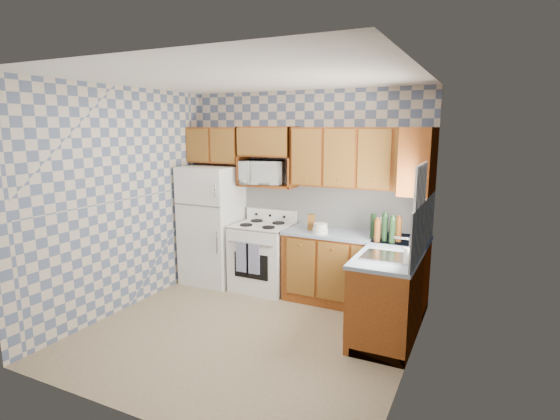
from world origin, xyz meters
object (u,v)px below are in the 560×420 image
Objects in this scene: microwave at (263,172)px; electric_kettle at (382,229)px; refrigerator at (212,225)px; stove_body at (263,257)px.

microwave is 1.80m from electric_kettle.
refrigerator reaches higher than stove_body.
electric_kettle is (2.42, 0.05, 0.17)m from refrigerator.
refrigerator is 1.87× the size of stove_body.
refrigerator is at bearing -178.71° from electric_kettle.
stove_body is 1.71m from electric_kettle.
microwave is (-0.08, 0.17, 1.16)m from stove_body.
electric_kettle is at bearing -21.64° from microwave.
stove_body is at bearing -81.64° from microwave.
microwave reaches higher than stove_body.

